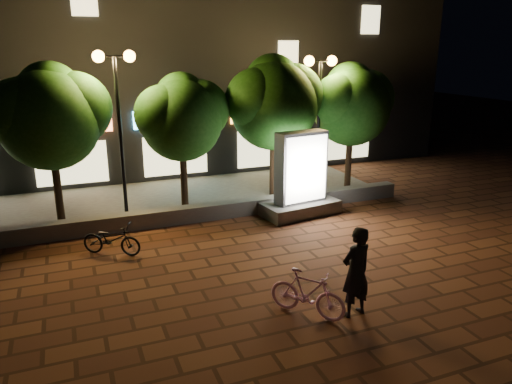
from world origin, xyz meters
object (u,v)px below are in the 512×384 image
tree_left (51,113)px  tree_mid (182,114)px  tree_far_right (352,102)px  tree_right (274,100)px  street_lamp_left (117,92)px  street_lamp_right (320,89)px  scooter_parked (111,239)px  rider (356,272)px  ad_kiosk (300,182)px  scooter_pink (307,293)px

tree_left → tree_mid: 4.00m
tree_left → tree_mid: (4.00, -0.00, -0.23)m
tree_left → tree_far_right: (10.50, -0.00, -0.08)m
tree_left → tree_right: (7.30, 0.00, 0.12)m
street_lamp_left → street_lamp_right: bearing=0.0°
tree_mid → tree_far_right: bearing=0.0°
tree_far_right → scooter_parked: (-9.30, -3.20, -2.94)m
tree_left → street_lamp_left: street_lamp_left is taller
street_lamp_left → scooter_parked: bearing=-104.3°
tree_mid → rider: tree_mid is taller
rider → scooter_parked: bearing=-58.8°
street_lamp_left → tree_left: bearing=172.3°
tree_left → street_lamp_right: bearing=-1.7°
tree_mid → tree_far_right: 6.50m
street_lamp_right → tree_right: bearing=170.9°
ad_kiosk → rider: ad_kiosk is taller
tree_left → scooter_parked: size_ratio=2.99×
tree_left → tree_right: size_ratio=0.97×
tree_mid → rider: bearing=-79.2°
street_lamp_left → scooter_parked: street_lamp_left is taller
tree_mid → street_lamp_left: 2.22m
tree_left → street_lamp_right: 8.96m
tree_mid → scooter_pink: (0.65, -7.86, -2.72)m
street_lamp_right → scooter_parked: size_ratio=3.05×
tree_far_right → scooter_parked: size_ratio=2.92×
tree_left → scooter_parked: tree_left is taller
rider → street_lamp_left: bearing=-75.3°
tree_far_right → street_lamp_left: street_lamp_left is taller
tree_right → scooter_pink: 8.84m
tree_far_right → rider: (-4.94, -8.19, -2.40)m
tree_far_right → scooter_parked: tree_far_right is taller
ad_kiosk → scooter_parked: 6.29m
ad_kiosk → street_lamp_right: bearing=48.9°
tree_left → tree_mid: tree_left is taller
scooter_pink → rider: rider is taller
tree_mid → scooter_parked: (-2.80, -3.20, -2.79)m
tree_far_right → ad_kiosk: tree_far_right is taller
tree_mid → scooter_pink: tree_mid is taller
street_lamp_left → tree_right: bearing=2.8°
street_lamp_right → tree_left: bearing=178.3°
tree_mid → scooter_parked: size_ratio=2.76×
scooter_pink → scooter_parked: 5.80m
rider → scooter_parked: (-4.36, 5.00, -0.54)m
tree_far_right → rider: 9.86m
tree_left → scooter_pink: tree_left is taller
tree_far_right → street_lamp_right: bearing=-170.4°
tree_right → scooter_pink: bearing=-108.7°
scooter_pink → scooter_parked: scooter_pink is taller
tree_far_right → rider: tree_far_right is taller
tree_mid → rider: 8.64m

